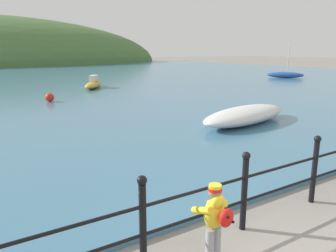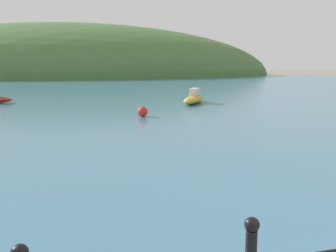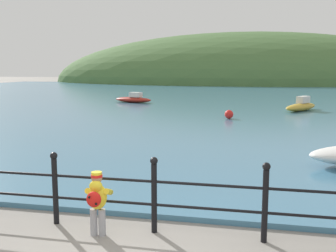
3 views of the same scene
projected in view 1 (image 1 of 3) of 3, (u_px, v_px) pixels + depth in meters
The scene contains 7 objects.
water at pixel (0, 78), 29.88m from camera, with size 80.00×60.00×0.10m, color teal.
iron_railing at pixel (244, 189), 4.75m from camera, with size 6.81×0.12×1.21m.
child_in_coat at pixel (215, 215), 4.08m from camera, with size 0.41×0.55×1.00m.
boat_far_left at pixel (285, 75), 29.76m from camera, with size 2.66×3.03×3.08m.
boat_nearest_quay at pixel (93, 84), 21.91m from camera, with size 2.40×3.11×0.83m.
boat_red_dinghy at pixel (245, 115), 11.43m from camera, with size 4.51×2.33×0.57m.
mooring_buoy at pixel (50, 97), 16.17m from camera, with size 0.43×0.43×0.43m, color red.
Camera 1 is at (-3.14, -1.64, 2.62)m, focal length 35.00 mm.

